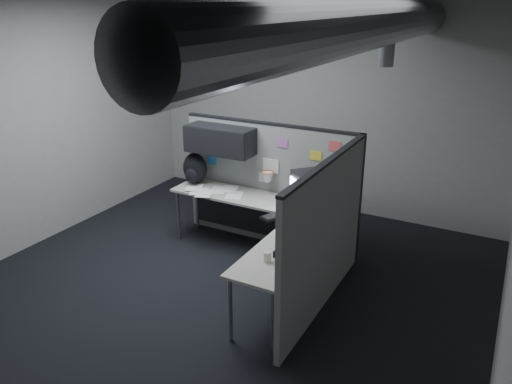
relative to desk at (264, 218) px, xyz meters
The scene contains 12 objects.
room 1.69m from the desk, 59.55° to the right, with size 5.62×5.62×3.22m.
partition_back 0.77m from the desk, 126.93° to the left, with size 2.44×0.42×1.63m.
partition_right 1.09m from the desk, 26.97° to the right, with size 0.07×2.23×1.63m.
desk is the anchor object (origin of this frame).
monitor 0.66m from the desk, 28.33° to the left, with size 0.57×0.57×0.46m.
keyboard 0.31m from the desk, 23.49° to the right, with size 0.34×0.50×0.04m.
mouse 0.75m from the desk, 33.73° to the right, with size 0.25×0.24×0.04m.
phone 1.17m from the desk, 51.09° to the right, with size 0.23×0.25×0.11m.
bottles 1.46m from the desk, 54.02° to the right, with size 0.13×0.17×0.08m.
cup 1.28m from the desk, 61.25° to the right, with size 0.07×0.07×0.10m, color beige.
papers 0.88m from the desk, 166.51° to the left, with size 0.87×0.63×0.02m.
backpack 1.32m from the desk, 164.25° to the left, with size 0.37×0.34×0.42m.
Camera 1 is at (2.64, -4.15, 3.05)m, focal length 35.00 mm.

